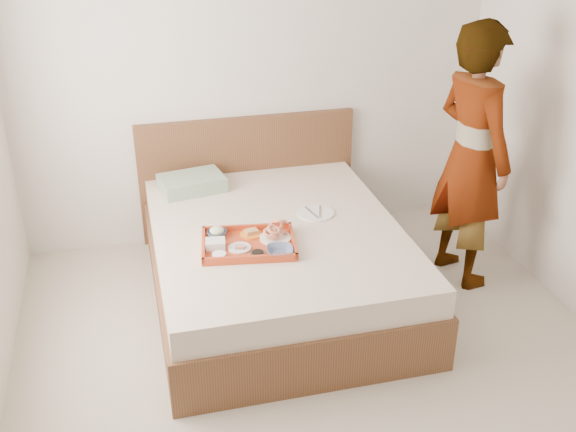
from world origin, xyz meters
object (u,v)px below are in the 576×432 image
at_px(person, 471,157).
at_px(bed, 277,262).
at_px(tray, 249,243).
at_px(dinner_plate, 316,213).

bearing_deg(person, bed, 77.25).
height_order(tray, person, person).
bearing_deg(dinner_plate, tray, -147.50).
distance_m(dinner_plate, person, 1.09).
relative_size(tray, dinner_plate, 2.29).
relative_size(dinner_plate, person, 0.14).
relative_size(tray, person, 0.31).
bearing_deg(tray, person, 15.49).
xyz_separation_m(tray, person, (1.54, 0.19, 0.34)).
xyz_separation_m(bed, person, (1.31, -0.02, 0.63)).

